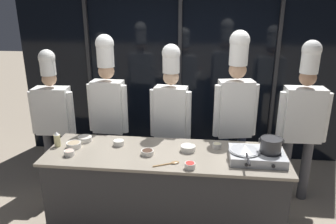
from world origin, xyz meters
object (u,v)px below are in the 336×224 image
object	(u,v)px
prep_bowl_bean_sprouts	(188,148)
prep_bowl_noodles	(217,145)
prep_bowl_mushrooms	(74,145)
prep_bowl_garlic	(119,142)
prep_bowl_bell_pepper	(190,165)
chef_head	(53,111)
chef_sous	(108,102)
frying_pan	(245,148)
portable_stove	(257,156)
prep_bowl_shrimp	(69,153)
stock_pot	(271,145)
chef_line	(171,109)
chef_pastry	(235,103)
prep_bowl_onion	(85,138)
chef_apprentice	(303,114)
squeeze_bottle_oil	(57,139)
prep_bowl_soy_glaze	(147,152)
serving_spoon_slotted	(171,163)

from	to	relation	value
prep_bowl_bean_sprouts	prep_bowl_noodles	size ratio (longest dim) A/B	1.68
prep_bowl_mushrooms	prep_bowl_garlic	world-z (taller)	prep_bowl_mushrooms
prep_bowl_bean_sprouts	prep_bowl_bell_pepper	bearing A→B (deg)	-84.13
chef_head	chef_sous	xyz separation A→B (m)	(0.73, -0.02, 0.16)
prep_bowl_bean_sprouts	prep_bowl_mushrooms	size ratio (longest dim) A/B	1.01
frying_pan	chef_head	world-z (taller)	chef_head
prep_bowl_garlic	portable_stove	bearing A→B (deg)	-7.34
prep_bowl_shrimp	prep_bowl_noodles	size ratio (longest dim) A/B	1.09
stock_pot	chef_line	world-z (taller)	chef_line
prep_bowl_shrimp	chef_pastry	xyz separation A→B (m)	(1.67, 0.88, 0.29)
prep_bowl_onion	chef_apprentice	world-z (taller)	chef_apprentice
prep_bowl_mushrooms	chef_apprentice	size ratio (longest dim) A/B	0.08
prep_bowl_shrimp	squeeze_bottle_oil	bearing A→B (deg)	136.34
prep_bowl_soy_glaze	chef_apprentice	xyz separation A→B (m)	(1.68, 0.82, 0.19)
chef_pastry	squeeze_bottle_oil	bearing A→B (deg)	8.95
stock_pot	prep_bowl_mushrooms	world-z (taller)	stock_pot
prep_bowl_noodles	serving_spoon_slotted	bearing A→B (deg)	-137.72
prep_bowl_mushrooms	serving_spoon_slotted	distance (m)	1.08
portable_stove	chef_apprentice	size ratio (longest dim) A/B	0.27
chef_pastry	prep_bowl_garlic	bearing A→B (deg)	14.33
prep_bowl_mushrooms	chef_head	world-z (taller)	chef_head
squeeze_bottle_oil	prep_bowl_bell_pepper	world-z (taller)	squeeze_bottle_oil
chef_sous	squeeze_bottle_oil	bearing A→B (deg)	66.48
prep_bowl_bell_pepper	prep_bowl_mushrooms	bearing A→B (deg)	165.61
prep_bowl_noodles	chef_pastry	distance (m)	0.66
prep_bowl_soy_glaze	serving_spoon_slotted	size ratio (longest dim) A/B	0.52
chef_sous	chef_apprentice	xyz separation A→B (m)	(2.30, 0.01, -0.07)
prep_bowl_bean_sprouts	chef_line	distance (m)	0.71
prep_bowl_bean_sprouts	chef_line	size ratio (longest dim) A/B	0.08
prep_bowl_mushrooms	prep_bowl_garlic	bearing A→B (deg)	13.24
portable_stove	prep_bowl_onion	bearing A→B (deg)	172.24
portable_stove	prep_bowl_bean_sprouts	xyz separation A→B (m)	(-0.67, 0.13, -0.01)
chef_head	chef_pastry	xyz separation A→B (m)	(2.25, -0.05, 0.19)
prep_bowl_garlic	chef_pastry	world-z (taller)	chef_pastry
squeeze_bottle_oil	prep_bowl_bean_sprouts	world-z (taller)	squeeze_bottle_oil
serving_spoon_slotted	chef_pastry	world-z (taller)	chef_pastry
portable_stove	prep_bowl_shrimp	distance (m)	1.83
prep_bowl_soy_glaze	chef_sous	xyz separation A→B (m)	(-0.62, 0.81, 0.26)
prep_bowl_soy_glaze	prep_bowl_onion	bearing A→B (deg)	161.09
chef_pastry	prep_bowl_noodles	bearing A→B (deg)	57.55
squeeze_bottle_oil	prep_bowl_soy_glaze	distance (m)	0.98
chef_pastry	chef_apprentice	world-z (taller)	chef_pastry
prep_bowl_onion	prep_bowl_soy_glaze	distance (m)	0.77
prep_bowl_mushrooms	serving_spoon_slotted	xyz separation A→B (m)	(1.05, -0.24, -0.03)
frying_pan	prep_bowl_garlic	xyz separation A→B (m)	(-1.28, 0.18, -0.09)
prep_bowl_bell_pepper	stock_pot	bearing A→B (deg)	17.80
chef_line	chef_apprentice	bearing A→B (deg)	-171.40
prep_bowl_onion	chef_pastry	xyz separation A→B (m)	(1.63, 0.53, 0.29)
prep_bowl_garlic	stock_pot	bearing A→B (deg)	-6.76
chef_apprentice	prep_bowl_noodles	bearing A→B (deg)	29.32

